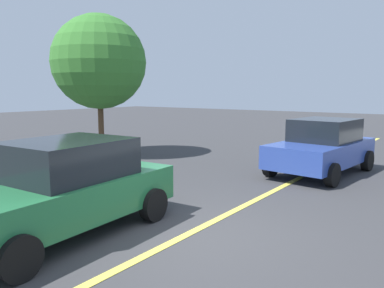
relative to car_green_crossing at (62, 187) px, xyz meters
The scene contains 5 objects.
ground_plane 2.28m from the car_green_crossing, 59.72° to the right, with size 80.00×80.00×0.00m, color #38383A.
lane_marking_centre 4.54m from the car_green_crossing, 24.24° to the right, with size 28.00×0.16×0.01m, color #E0D14C.
car_green_crossing is the anchor object (origin of this frame).
car_blue_near_curb 7.95m from the car_green_crossing, 15.44° to the right, with size 4.24×2.40×1.65m.
tree_centre_verge 8.73m from the car_green_crossing, 44.84° to the left, with size 3.55×3.55×5.36m.
Camera 1 is at (-4.97, -3.83, 2.50)m, focal length 35.63 mm.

